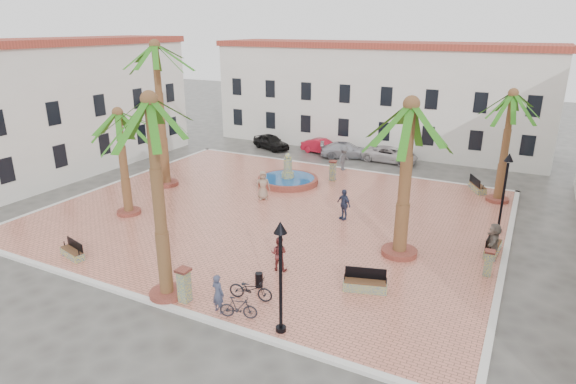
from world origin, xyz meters
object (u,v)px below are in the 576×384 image
Objects in this scene: lamppost_s at (281,259)px; car_white at (390,154)px; car_red at (322,146)px; palm_nw at (156,60)px; palm_s at (151,122)px; lamppost_e at (506,180)px; car_black at (271,142)px; palm_ne at (511,106)px; car_silver at (347,150)px; cyclist_a at (218,293)px; palm_sw at (119,126)px; cyclist_b at (279,254)px; bench_e at (493,248)px; bench_ne at (477,187)px; bench_s at (73,253)px; pedestrian_east at (494,241)px; bench_se at (365,285)px; pedestrian_north at (344,158)px; bollard_n at (333,170)px; bicycle_a at (251,289)px; fountain at (288,179)px; bollard_e at (489,263)px; bicycle_b at (238,308)px; pedestrian_fountain_a at (263,185)px; palm_e at (410,124)px; litter_bin at (259,280)px; bollard_se at (184,285)px.

lamppost_s is 25.64m from car_white.
car_red is at bearing 91.66° from car_white.
palm_nw reaches higher than palm_s.
lamppost_e is 1.12× the size of car_black.
car_silver is (-12.71, 6.22, -5.60)m from palm_ne.
cyclist_a is 25.31m from car_silver.
palm_ne is at bearing 32.65° from palm_sw.
car_black is at bearing 163.54° from palm_ne.
cyclist_b is at bearing -119.22° from palm_ne.
car_silver is (-13.17, 14.50, 0.23)m from bench_e.
bench_ne is at bearing 64.08° from palm_s.
pedestrian_east reaches higher than bench_s.
bench_se is at bearing -7.52° from palm_sw.
palm_sw is 3.93× the size of cyclist_a.
bench_ne is 9.98m from pedestrian_north.
lamppost_s is at bearing -73.64° from bollard_n.
bicycle_a is at bearing -125.07° from lamppost_e.
fountain is at bearing 113.24° from bench_se.
pedestrian_east is (8.47, 8.48, 0.43)m from bicycle_a.
palm_nw is 14.14m from bench_s.
palm_nw is 1.38× the size of palm_ne.
bench_se is 4.19m from cyclist_b.
bollard_e is 0.32× the size of car_red.
cyclist_a reaches higher than bicycle_b.
cyclist_b is 22.33m from car_red.
bollard_e is 14.73m from pedestrian_fountain_a.
cyclist_b is (-4.15, -0.03, 0.54)m from bench_se.
bicycle_a is (9.75, 0.71, 0.25)m from bench_s.
palm_e reaches higher than bicycle_a.
bollard_e is 0.66× the size of pedestrian_fountain_a.
bicycle_a is at bearing -50.45° from pedestrian_east.
litter_bin is 0.40× the size of cyclist_a.
bollard_n is at bearing 54.30° from palm_sw.
bench_e is at bearing -125.89° from car_red.
litter_bin is at bearing -128.00° from palm_e.
lamppost_s is 2.99× the size of bollard_se.
bicycle_a is 12.19m from pedestrian_fountain_a.
car_silver is (-1.57, 7.03, -0.25)m from bollard_n.
bollard_n reaches higher than bollard_e.
pedestrian_north is at bearing 59.08° from bench_ne.
bench_se is 22.55m from car_silver.
pedestrian_north is (-11.86, 7.38, -2.07)m from lamppost_e.
palm_nw is at bearing -40.70° from cyclist_b.
palm_e reaches higher than palm_sw.
pedestrian_fountain_a is at bearing 4.56° from palm_nw.
bollard_e is 0.31× the size of car_black.
bollard_se is 25.36m from car_white.
palm_e is 4.77× the size of cyclist_b.
car_silver is (-8.68, 20.81, 0.23)m from bench_se.
fountain is at bearing 112.30° from litter_bin.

